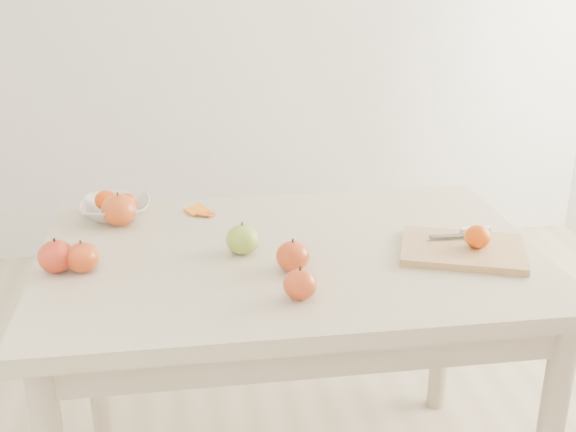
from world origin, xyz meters
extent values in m
cube|color=#C2B092|center=(0.00, 0.00, 0.73)|extent=(1.20, 0.80, 0.04)
cylinder|color=#BCAA8E|center=(-0.54, 0.34, 0.35)|extent=(0.06, 0.06, 0.71)
cylinder|color=#BCAA8E|center=(0.54, 0.34, 0.35)|extent=(0.06, 0.06, 0.71)
cube|color=tan|center=(0.40, -0.08, 0.76)|extent=(0.34, 0.29, 0.02)
ellipsoid|color=#DE5907|center=(0.43, -0.09, 0.80)|extent=(0.06, 0.06, 0.05)
imported|color=silver|center=(-0.43, 0.29, 0.77)|extent=(0.19, 0.19, 0.05)
ellipsoid|color=#D73E07|center=(-0.46, 0.30, 0.80)|extent=(0.06, 0.06, 0.05)
ellipsoid|color=#CD3807|center=(-0.40, 0.27, 0.79)|extent=(0.06, 0.06, 0.05)
cube|color=orange|center=(-0.22, 0.29, 0.75)|extent=(0.07, 0.07, 0.01)
cube|color=#C64B0D|center=(-0.20, 0.26, 0.75)|extent=(0.06, 0.05, 0.01)
cube|color=white|center=(0.46, 0.00, 0.78)|extent=(0.08, 0.02, 0.01)
cube|color=#3C3F44|center=(0.38, -0.03, 0.78)|extent=(0.10, 0.02, 0.00)
ellipsoid|color=olive|center=(-0.12, 0.00, 0.79)|extent=(0.08, 0.08, 0.07)
ellipsoid|color=#A1291A|center=(-0.01, -0.11, 0.78)|extent=(0.08, 0.08, 0.07)
ellipsoid|color=#A32011|center=(-0.42, 0.23, 0.79)|extent=(0.09, 0.09, 0.08)
ellipsoid|color=#A10D03|center=(-0.02, -0.24, 0.78)|extent=(0.07, 0.07, 0.06)
ellipsoid|color=maroon|center=(-0.54, -0.04, 0.79)|extent=(0.08, 0.08, 0.07)
ellipsoid|color=maroon|center=(-0.48, -0.04, 0.78)|extent=(0.08, 0.08, 0.07)
camera|label=1|loc=(-0.24, -1.57, 1.47)|focal=45.00mm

